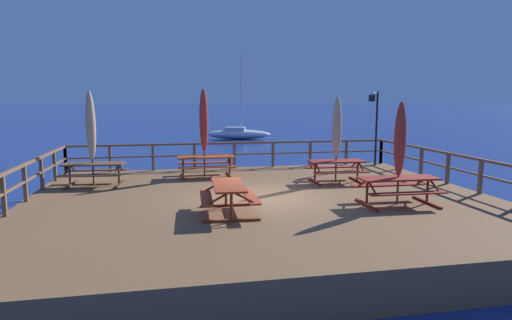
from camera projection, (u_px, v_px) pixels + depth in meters
ground_plane at (262, 226)px, 12.84m from camera, size 600.00×600.00×0.00m
wooden_deck at (262, 212)px, 12.78m from camera, size 13.65×11.49×0.87m
railing_waterside_far at (234, 150)px, 18.05m from camera, size 13.45×0.10×1.09m
railing_side_left at (14, 181)px, 11.34m from camera, size 0.10×11.29×1.09m
railing_side_right at (464, 166)px, 13.89m from camera, size 0.10×11.29×1.09m
picnic_table_front_left at (398, 185)px, 11.78m from camera, size 2.18×1.45×0.78m
picnic_table_mid_centre at (94, 169)px, 14.38m from camera, size 2.08×1.58×0.78m
picnic_table_back_right at (337, 166)px, 14.99m from camera, size 1.97×1.48×0.78m
picnic_table_back_left at (206, 162)px, 16.06m from camera, size 2.10×1.41×0.78m
picnic_table_mid_left at (228, 192)px, 10.86m from camera, size 1.47×1.92×0.78m
patio_umbrella_short_front at (400, 140)px, 11.66m from camera, size 0.32×0.32×2.82m
patio_umbrella_tall_mid_left at (91, 126)px, 14.18m from camera, size 0.32×0.32×3.17m
patio_umbrella_tall_mid_right at (337, 128)px, 14.79m from camera, size 0.32×0.32×2.98m
patio_umbrella_tall_back_right at (204, 121)px, 15.85m from camera, size 0.32×0.32×3.27m
lamp_post_hooked at (375, 117)px, 18.34m from camera, size 0.57×0.49×3.20m
sailboat_distant at (238, 134)px, 40.34m from camera, size 6.23×3.22×7.72m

